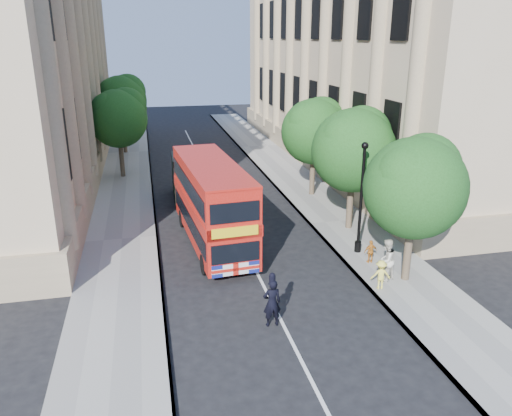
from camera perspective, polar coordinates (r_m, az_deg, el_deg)
ground at (r=17.29m, az=3.98°, el=-14.77°), size 120.00×120.00×0.00m
pavement_right at (r=27.46m, az=9.60°, el=-1.57°), size 3.50×80.00×0.12m
pavement_left at (r=25.61m, az=-15.06°, el=-3.52°), size 3.50×80.00×0.12m
building_right at (r=41.83m, az=13.59°, el=17.73°), size 12.00×38.00×18.00m
tree_right_near at (r=20.29m, az=17.80°, el=2.81°), size 4.00×4.00×6.08m
tree_right_mid at (r=25.43m, az=11.15°, el=6.98°), size 4.20×4.20×6.37m
tree_right_far at (r=30.94m, az=6.70°, el=9.08°), size 4.00×4.00×6.15m
tree_left_far at (r=36.16m, az=-15.45°, el=10.18°), size 4.00×4.00×6.30m
tree_left_back at (r=44.06m, az=-15.11°, el=12.03°), size 4.20×4.20×6.65m
lamp_post at (r=22.92m, az=11.90°, el=0.59°), size 0.32×0.32×5.16m
double_decker_bus at (r=23.66m, az=-5.06°, el=0.73°), size 2.93×8.77×3.98m
box_van at (r=31.10m, az=-7.73°, el=3.32°), size 1.95×4.56×2.58m
police_constable at (r=17.55m, az=1.84°, el=-10.78°), size 0.67×0.46×1.77m
woman_pedestrian at (r=20.98m, az=14.66°, el=-5.79°), size 1.09×1.02×1.79m
child_a at (r=22.56m, az=12.98°, el=-4.87°), size 0.62×0.27×1.05m
child_b at (r=20.40m, az=14.06°, el=-7.40°), size 0.85×0.58×1.20m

